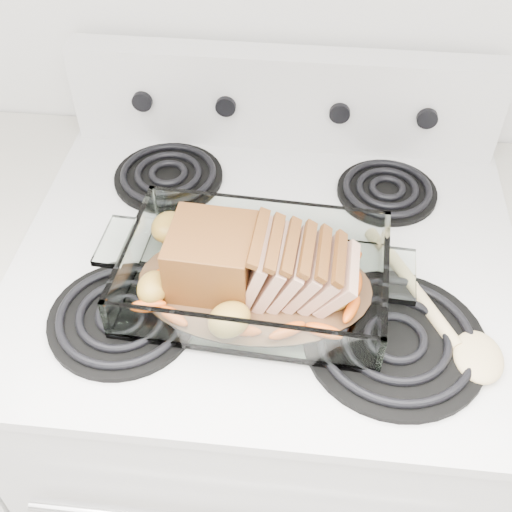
# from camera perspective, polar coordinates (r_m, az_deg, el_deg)

# --- Properties ---
(electric_range) EXTENTS (0.78, 0.70, 1.12)m
(electric_range) POSITION_cam_1_polar(r_m,az_deg,el_deg) (1.36, 0.79, -13.07)
(electric_range) COLOR silver
(electric_range) RESTS_ON ground
(baking_dish) EXTENTS (0.37, 0.24, 0.07)m
(baking_dish) POSITION_cam_1_polar(r_m,az_deg,el_deg) (0.92, -0.13, -2.13)
(baking_dish) COLOR silver
(baking_dish) RESTS_ON electric_range
(pork_roast) EXTENTS (0.26, 0.12, 0.09)m
(pork_roast) POSITION_cam_1_polar(r_m,az_deg,el_deg) (0.90, -1.14, -0.62)
(pork_roast) COLOR brown
(pork_roast) RESTS_ON baking_dish
(roast_vegetables) EXTENTS (0.32, 0.17, 0.04)m
(roast_vegetables) POSITION_cam_1_polar(r_m,az_deg,el_deg) (0.94, -0.13, -0.41)
(roast_vegetables) COLOR #DD5A11
(roast_vegetables) RESTS_ON baking_dish
(wooden_spoon) EXTENTS (0.18, 0.28, 0.02)m
(wooden_spoon) POSITION_cam_1_polar(r_m,az_deg,el_deg) (0.93, 16.63, -5.80)
(wooden_spoon) COLOR #CCB87B
(wooden_spoon) RESTS_ON electric_range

